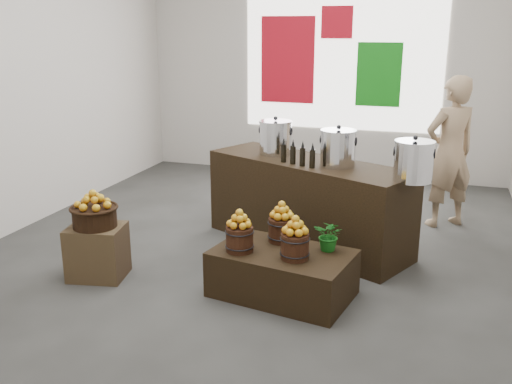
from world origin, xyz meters
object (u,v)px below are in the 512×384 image
(stock_pot_left, at_px, (275,138))
(stock_pot_right, at_px, (413,162))
(crate, at_px, (97,252))
(display_table, at_px, (282,273))
(counter, at_px, (308,203))
(shopper, at_px, (450,152))
(stock_pot_center, at_px, (338,149))
(wicker_basket, at_px, (95,217))

(stock_pot_left, bearing_deg, stock_pot_right, -24.81)
(crate, xyz_separation_m, display_table, (1.87, 0.18, -0.05))
(crate, relative_size, counter, 0.22)
(crate, height_order, display_table, crate)
(shopper, bearing_deg, counter, 2.04)
(stock_pot_right, distance_m, shopper, 1.77)
(counter, height_order, stock_pot_left, stock_pot_left)
(stock_pot_center, relative_size, stock_pot_right, 1.00)
(counter, bearing_deg, crate, -114.56)
(wicker_basket, xyz_separation_m, display_table, (1.87, 0.18, -0.42))
(stock_pot_right, bearing_deg, crate, -161.11)
(stock_pot_right, bearing_deg, display_table, -142.43)
(stock_pot_right, xyz_separation_m, shopper, (0.36, 1.71, -0.24))
(wicker_basket, xyz_separation_m, stock_pot_right, (2.95, 1.01, 0.55))
(counter, distance_m, shopper, 1.97)
(stock_pot_center, xyz_separation_m, stock_pot_right, (0.80, -0.37, 0.00))
(counter, height_order, stock_pot_center, stock_pot_center)
(stock_pot_left, bearing_deg, crate, -127.56)
(stock_pot_left, distance_m, shopper, 2.20)
(stock_pot_left, relative_size, stock_pot_right, 1.00)
(display_table, height_order, stock_pot_left, stock_pot_left)
(display_table, distance_m, stock_pot_center, 1.56)
(counter, xyz_separation_m, stock_pot_left, (-0.45, 0.21, 0.68))
(wicker_basket, relative_size, stock_pot_center, 1.15)
(wicker_basket, bearing_deg, display_table, 5.56)
(wicker_basket, xyz_separation_m, stock_pot_left, (1.35, 1.75, 0.55))
(wicker_basket, height_order, stock_pot_center, stock_pot_center)
(display_table, distance_m, shopper, 3.00)
(crate, bearing_deg, display_table, 5.56)
(wicker_basket, distance_m, stock_pot_center, 2.61)
(stock_pot_left, xyz_separation_m, stock_pot_center, (0.80, -0.37, 0.00))
(display_table, height_order, shopper, shopper)
(crate, bearing_deg, shopper, 39.48)
(display_table, xyz_separation_m, stock_pot_right, (1.07, 0.83, 0.96))
(wicker_basket, distance_m, stock_pot_left, 2.27)
(wicker_basket, distance_m, shopper, 4.29)
(crate, relative_size, display_table, 0.43)
(wicker_basket, relative_size, counter, 0.18)
(wicker_basket, height_order, counter, counter)
(display_table, bearing_deg, crate, -164.34)
(crate, xyz_separation_m, stock_pot_right, (2.95, 1.01, 0.91))
(display_table, xyz_separation_m, counter, (-0.08, 1.36, 0.28))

